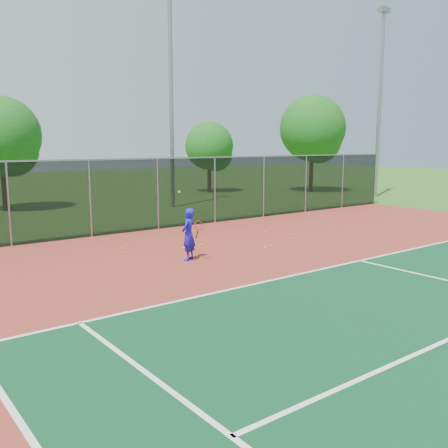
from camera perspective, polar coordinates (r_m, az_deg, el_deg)
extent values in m
plane|color=#2B5C1A|center=(12.87, 20.44, -7.79)|extent=(120.00, 120.00, 0.00)
cube|color=maroon|center=(13.98, 13.49, -6.08)|extent=(30.00, 20.00, 0.02)
cube|color=white|center=(16.10, 15.26, -4.06)|extent=(22.00, 0.10, 0.00)
cube|color=black|center=(21.36, -7.59, 3.42)|extent=(30.00, 0.04, 3.00)
cube|color=gray|center=(21.26, -7.67, 7.44)|extent=(30.00, 0.06, 0.06)
imported|color=#1D14C3|center=(15.56, -4.09, -1.18)|extent=(0.71, 0.65, 1.63)
cylinder|color=black|center=(15.44, -3.11, -1.20)|extent=(0.03, 0.15, 0.27)
torus|color=#A51414|center=(15.31, -2.91, -0.15)|extent=(0.30, 0.13, 0.29)
sphere|color=#CCD819|center=(15.33, -5.13, 3.68)|extent=(0.07, 0.07, 0.07)
sphere|color=#CCD819|center=(17.48, 4.75, -2.66)|extent=(0.07, 0.07, 0.07)
sphere|color=#CCD819|center=(20.03, 7.62, -1.19)|extent=(0.07, 0.07, 0.07)
sphere|color=#CCD819|center=(17.75, 5.31, -2.48)|extent=(0.07, 0.07, 0.07)
sphere|color=#CCD819|center=(20.49, 4.84, -0.91)|extent=(0.07, 0.07, 0.07)
sphere|color=#CCD819|center=(16.06, -3.20, -3.69)|extent=(0.07, 0.07, 0.07)
sphere|color=#CCD819|center=(17.88, -2.68, -2.37)|extent=(0.07, 0.07, 0.07)
sphere|color=#CCD819|center=(17.56, -11.52, -2.76)|extent=(0.07, 0.07, 0.07)
sphere|color=#CCD819|center=(17.41, -4.61, -2.70)|extent=(0.07, 0.07, 0.07)
cylinder|color=gray|center=(28.88, -6.06, 13.94)|extent=(0.24, 0.24, 12.12)
cylinder|color=gray|center=(36.10, 17.34, 12.61)|extent=(0.24, 0.24, 12.12)
cube|color=gray|center=(37.05, 17.83, 22.26)|extent=(0.90, 0.40, 0.35)
cylinder|color=#342513|center=(29.83, -23.80, 3.68)|extent=(0.30, 0.30, 2.37)
sphere|color=#155116|center=(29.74, -24.16, 9.24)|extent=(4.21, 4.21, 4.21)
sphere|color=#155116|center=(29.54, -23.17, 7.78)|extent=(2.90, 2.90, 2.90)
cylinder|color=#342513|center=(37.88, -1.69, 5.19)|extent=(0.30, 0.30, 2.02)
sphere|color=#155116|center=(37.79, -1.70, 8.93)|extent=(3.60, 3.60, 3.60)
sphere|color=#155116|center=(37.79, -0.93, 7.91)|extent=(2.47, 2.47, 2.47)
cylinder|color=#342513|center=(38.77, 9.93, 5.71)|extent=(0.30, 0.30, 2.78)
sphere|color=#155116|center=(38.72, 10.07, 10.73)|extent=(4.94, 4.94, 4.94)
sphere|color=#155116|center=(38.80, 10.76, 9.34)|extent=(3.40, 3.40, 3.40)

